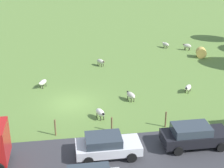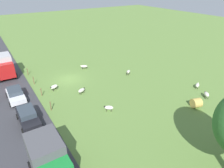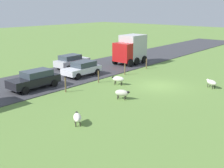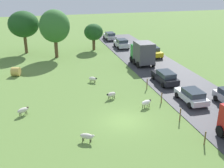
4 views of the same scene
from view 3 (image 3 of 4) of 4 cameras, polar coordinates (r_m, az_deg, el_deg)
The scene contains 14 objects.
ground_plane at distance 26.02m, azimuth 9.69°, elevation -0.37°, with size 160.00×160.00×0.00m, color olive.
road_strip at distance 31.96m, azimuth -5.38°, elevation 2.86°, with size 8.00×80.00×0.06m, color #38383D.
sheep_1 at distance 26.46m, azimuth 19.97°, elevation 0.30°, with size 1.25×0.96×0.75m.
sheep_2 at distance 21.83m, azimuth 2.09°, elevation -1.88°, with size 1.25×0.87×0.78m.
sheep_4 at distance 17.37m, azimuth -7.21°, elevation -6.92°, with size 1.14×1.03×0.71m.
sheep_6 at distance 25.85m, azimuth 1.31°, elevation 1.03°, with size 1.28×0.88×0.81m.
fence_post_0 at distance 32.99m, azimuth 7.15°, elevation 4.22°, with size 0.12×0.12×1.20m, color brown.
fence_post_1 at distance 29.70m, azimuth 2.69°, elevation 3.13°, with size 0.12×0.12×1.28m, color brown.
fence_post_2 at distance 26.68m, azimuth -2.82°, elevation 1.52°, with size 0.12×0.12×1.15m, color brown.
fence_post_3 at distance 23.95m, azimuth -9.65°, elevation -0.19°, with size 0.12×0.12×1.28m, color brown.
truck_1 at distance 35.26m, azimuth 3.88°, elevation 7.26°, with size 2.63×4.22×3.64m.
car_0 at distance 29.32m, azimuth -6.19°, elevation 3.28°, with size 2.10×4.24×1.49m.
car_5 at distance 25.49m, azimuth -15.75°, elevation 1.00°, with size 2.07×4.59×1.60m.
car_6 at distance 33.08m, azimuth -8.37°, elevation 4.73°, with size 2.07×4.26×1.60m.
Camera 3 is at (-12.81, 21.50, 7.13)m, focal length 44.00 mm.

